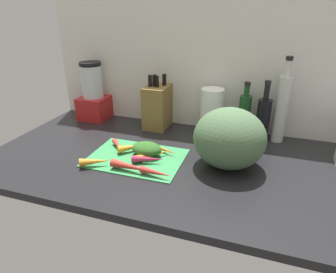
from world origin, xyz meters
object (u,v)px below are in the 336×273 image
object	(u,v)px
paper_towel_roll	(211,112)
carrot_5	(163,149)
carrot_1	(132,167)
carrot_6	(132,147)
bottle_0	(244,115)
carrot_7	(95,162)
carrot_2	(148,159)
winter_squash	(229,138)
carrot_0	(153,155)
knife_block	(158,106)
carrot_3	(118,146)
bottle_2	(282,108)
cutting_board	(136,157)
bottle_1	(263,118)
carrot_4	(156,173)
blender_appliance	(93,95)

from	to	relation	value
paper_towel_roll	carrot_5	bearing A→B (deg)	-118.04
carrot_1	paper_towel_roll	bearing A→B (deg)	66.22
carrot_6	bottle_0	size ratio (longest dim) A/B	0.46
carrot_7	bottle_0	world-z (taller)	bottle_0
carrot_2	carrot_7	size ratio (longest dim) A/B	1.11
carrot_5	winter_squash	size ratio (longest dim) A/B	0.51
carrot_0	knife_block	world-z (taller)	knife_block
carrot_3	bottle_2	world-z (taller)	bottle_2
bottle_0	cutting_board	bearing A→B (deg)	-136.85
carrot_1	carrot_2	bearing A→B (deg)	69.60
cutting_board	bottle_1	distance (cm)	59.69
carrot_4	carrot_7	distance (cm)	24.96
carrot_0	carrot_7	bearing A→B (deg)	-145.00
winter_squash	bottle_0	bearing A→B (deg)	84.93
knife_block	carrot_4	bearing A→B (deg)	-70.45
blender_appliance	carrot_2	bearing A→B (deg)	-39.47
carrot_2	knife_block	distance (cm)	40.34
bottle_0	knife_block	bearing A→B (deg)	-178.74
carrot_5	bottle_2	distance (cm)	55.17
carrot_2	bottle_1	world-z (taller)	bottle_1
carrot_5	winter_squash	bearing A→B (deg)	-3.43
carrot_3	carrot_7	world-z (taller)	carrot_7
carrot_3	bottle_1	xyz separation A→B (cm)	(57.38, 30.96, 8.46)
carrot_6	bottle_1	world-z (taller)	bottle_1
cutting_board	carrot_6	xyz separation A→B (cm)	(-3.98, 4.40, 1.97)
carrot_4	knife_block	size ratio (longest dim) A/B	0.45
blender_appliance	bottle_0	bearing A→B (deg)	0.57
carrot_2	carrot_7	distance (cm)	20.29
carrot_5	knife_block	world-z (taller)	knife_block
carrot_0	bottle_2	size ratio (longest dim) A/B	0.41
cutting_board	carrot_6	size ratio (longest dim) A/B	3.18
winter_squash	carrot_6	bearing A→B (deg)	-177.57
paper_towel_roll	carrot_2	bearing A→B (deg)	-114.45
winter_squash	bottle_0	xyz separation A→B (cm)	(2.66, 29.99, -0.84)
cutting_board	paper_towel_roll	bearing A→B (deg)	55.98
paper_towel_roll	bottle_1	size ratio (longest dim) A/B	0.80
carrot_0	bottle_1	bearing A→B (deg)	40.05
carrot_5	carrot_6	size ratio (longest dim) A/B	1.15
bottle_0	carrot_1	bearing A→B (deg)	-126.79
carrot_5	bottle_2	size ratio (longest dim) A/B	0.36
carrot_0	bottle_2	world-z (taller)	bottle_2
blender_appliance	carrot_5	bearing A→B (deg)	-29.27
carrot_2	bottle_0	distance (cm)	51.31
carrot_3	carrot_5	distance (cm)	19.76
cutting_board	paper_towel_roll	world-z (taller)	paper_towel_roll
carrot_0	carrot_2	bearing A→B (deg)	-96.05
carrot_4	carrot_6	xyz separation A→B (cm)	(-16.85, 15.65, 0.21)
carrot_3	carrot_1	bearing A→B (deg)	-47.92
blender_appliance	winter_squash	bearing A→B (deg)	-21.02
winter_squash	bottle_1	xyz separation A→B (cm)	(11.12, 29.37, -1.12)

